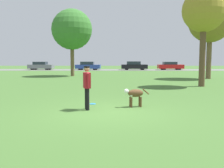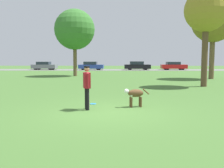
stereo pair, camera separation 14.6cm
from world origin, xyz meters
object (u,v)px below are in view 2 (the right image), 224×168
tree_near_right (206,11)px  parked_car_grey (44,66)px  parked_car_red (174,66)px  tree_far_left (75,30)px  parked_car_black (137,66)px  parked_car_blue (91,66)px  person (87,84)px  dog (135,94)px  tree_far_right (213,21)px  frisbee (93,104)px

tree_near_right → parked_car_grey: bearing=124.7°
parked_car_red → parked_car_grey: bearing=178.1°
tree_far_left → parked_car_black: tree_far_left is taller
tree_near_right → parked_car_blue: size_ratio=1.53×
person → parked_car_red: person is taller
tree_near_right → parked_car_black: 26.13m
dog → parked_car_blue: bearing=-95.4°
parked_car_blue → dog: bearing=-78.3°
tree_near_right → parked_car_black: tree_near_right is taller
person → tree_far_right: 18.05m
parked_car_blue → person: bearing=-81.4°
tree_near_right → person: bearing=-129.9°
tree_far_left → parked_car_grey: (-7.75, 15.57, -4.19)m
dog → tree_far_left: tree_far_left is taller
tree_far_left → tree_far_right: 13.55m
person → parked_car_black: person is taller
person → tree_far_right: tree_far_right is taller
dog → parked_car_black: (2.40, 33.14, 0.18)m
tree_far_left → parked_car_grey: bearing=116.5°
tree_far_left → tree_near_right: size_ratio=1.10×
parked_car_grey → frisbee: bearing=-68.8°
frisbee → tree_far_left: (-3.59, 17.24, 4.85)m
frisbee → tree_far_left: 18.26m
person → frisbee: person is taller
dog → parked_car_red: 34.56m
tree_far_left → parked_car_grey: size_ratio=1.71×
person → parked_car_blue: size_ratio=0.38×
person → frisbee: size_ratio=6.20×
tree_far_right → parked_car_black: tree_far_right is taller
person → parked_car_black: bearing=158.4°
tree_far_left → parked_car_blue: (0.06, 15.34, -4.19)m
dog → parked_car_red: (8.42, 33.52, 0.17)m
frisbee → parked_car_black: bearing=82.9°
dog → tree_near_right: tree_near_right is taller
parked_car_grey → tree_far_right: bearing=-40.7°
dog → parked_car_blue: size_ratio=0.24×
parked_car_blue → parked_car_red: bearing=4.3°
parked_car_blue → parked_car_black: bearing=2.7°
parked_car_red → parked_car_blue: bearing=179.3°
parked_car_black → dog: bearing=-95.2°
dog → tree_far_left: 19.09m
tree_far_right → parked_car_red: tree_far_right is taller
frisbee → parked_car_black: (4.05, 32.55, 0.67)m
dog → tree_far_right: size_ratio=0.14×
frisbee → parked_car_grey: size_ratio=0.06×
tree_far_right → parked_car_blue: size_ratio=1.73×
tree_far_left → tree_far_right: (13.03, -3.68, 0.31)m
person → parked_car_red: (10.17, 34.08, -0.26)m
tree_far_right → frisbee: bearing=-124.9°
dog → parked_car_blue: (-5.17, 33.17, 0.18)m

